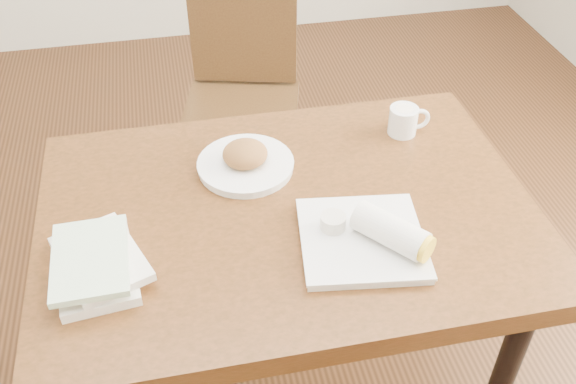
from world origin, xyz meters
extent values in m
cube|color=#472814|center=(0.00, 0.00, -0.01)|extent=(4.00, 5.00, 0.01)
cube|color=#5E3216|center=(0.00, 0.00, 0.72)|extent=(1.21, 0.85, 0.06)
cylinder|color=black|center=(0.51, -0.33, 0.34)|extent=(0.06, 0.06, 0.69)
cylinder|color=black|center=(-0.51, 0.33, 0.34)|extent=(0.06, 0.06, 0.69)
cylinder|color=black|center=(0.51, 0.33, 0.34)|extent=(0.06, 0.06, 0.69)
cylinder|color=#432D13|center=(0.22, 0.99, 0.23)|extent=(0.04, 0.04, 0.45)
cylinder|color=#432D13|center=(-0.13, 1.09, 0.23)|extent=(0.04, 0.04, 0.45)
cylinder|color=#432D13|center=(0.13, 0.65, 0.23)|extent=(0.04, 0.04, 0.45)
cylinder|color=#432D13|center=(-0.22, 0.74, 0.23)|extent=(0.04, 0.04, 0.45)
cube|color=#432D13|center=(0.00, 0.87, 0.47)|extent=(0.51, 0.51, 0.04)
cube|color=#432D13|center=(0.04, 1.05, 0.73)|extent=(0.40, 0.14, 0.45)
cylinder|color=white|center=(-0.08, 0.17, 0.76)|extent=(0.25, 0.25, 0.02)
cylinder|color=white|center=(-0.08, 0.17, 0.77)|extent=(0.26, 0.26, 0.01)
ellipsoid|color=#B27538|center=(-0.08, 0.17, 0.80)|extent=(0.14, 0.13, 0.07)
cylinder|color=white|center=(0.38, 0.25, 0.79)|extent=(0.08, 0.08, 0.08)
torus|color=white|center=(0.43, 0.25, 0.79)|extent=(0.07, 0.01, 0.06)
cylinder|color=tan|center=(0.38, 0.25, 0.83)|extent=(0.07, 0.07, 0.01)
cylinder|color=#F2E5CC|center=(0.38, 0.25, 0.83)|extent=(0.05, 0.05, 0.00)
cube|color=white|center=(0.14, -0.16, 0.76)|extent=(0.31, 0.31, 0.02)
cube|color=white|center=(0.14, -0.16, 0.77)|extent=(0.32, 0.32, 0.01)
cylinder|color=white|center=(0.19, -0.19, 0.81)|extent=(0.16, 0.18, 0.07)
cylinder|color=yellow|center=(0.25, -0.25, 0.81)|extent=(0.06, 0.06, 0.06)
cylinder|color=silver|center=(0.08, -0.11, 0.79)|extent=(0.06, 0.06, 0.03)
cylinder|color=red|center=(0.08, -0.11, 0.80)|extent=(0.05, 0.05, 0.01)
cube|color=white|center=(-0.45, -0.13, 0.76)|extent=(0.19, 0.25, 0.03)
cube|color=silver|center=(-0.44, -0.12, 0.79)|extent=(0.23, 0.27, 0.02)
cube|color=#81BA7C|center=(-0.46, -0.14, 0.80)|extent=(0.17, 0.24, 0.02)
camera|label=1|loc=(-0.24, -1.15, 1.80)|focal=40.00mm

